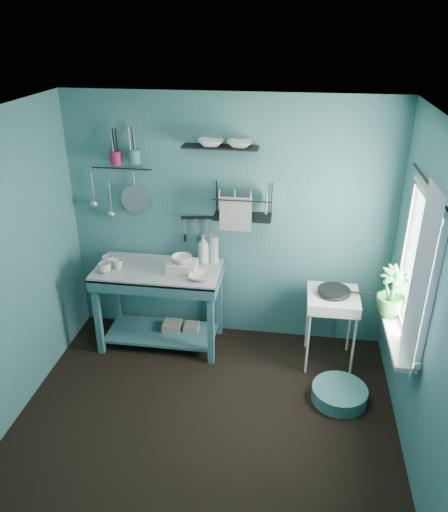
# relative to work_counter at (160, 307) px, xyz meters

# --- Properties ---
(floor) EXTENTS (3.20, 3.20, 0.00)m
(floor) POSITION_rel_work_counter_xyz_m (0.65, -1.15, -0.44)
(floor) COLOR black
(floor) RESTS_ON ground
(ceiling) EXTENTS (3.20, 3.20, 0.00)m
(ceiling) POSITION_rel_work_counter_xyz_m (0.65, -1.15, 2.06)
(ceiling) COLOR silver
(ceiling) RESTS_ON ground
(wall_back) EXTENTS (3.20, 0.00, 3.20)m
(wall_back) POSITION_rel_work_counter_xyz_m (0.65, 0.35, 0.81)
(wall_back) COLOR #356D6D
(wall_back) RESTS_ON ground
(wall_front) EXTENTS (3.20, 0.00, 3.20)m
(wall_front) POSITION_rel_work_counter_xyz_m (0.65, -2.65, 0.81)
(wall_front) COLOR #356D6D
(wall_front) RESTS_ON ground
(wall_right) EXTENTS (0.00, 3.00, 3.00)m
(wall_right) POSITION_rel_work_counter_xyz_m (2.25, -1.15, 0.81)
(wall_right) COLOR #356D6D
(wall_right) RESTS_ON ground
(work_counter) EXTENTS (1.32, 0.82, 0.87)m
(work_counter) POSITION_rel_work_counter_xyz_m (0.00, 0.00, 0.00)
(work_counter) COLOR #34656E
(work_counter) RESTS_ON floor
(mug_left) EXTENTS (0.12, 0.12, 0.10)m
(mug_left) POSITION_rel_work_counter_xyz_m (-0.48, -0.16, 0.48)
(mug_left) COLOR silver
(mug_left) RESTS_ON work_counter
(mug_mid) EXTENTS (0.14, 0.14, 0.09)m
(mug_mid) POSITION_rel_work_counter_xyz_m (-0.38, -0.06, 0.48)
(mug_mid) COLOR silver
(mug_mid) RESTS_ON work_counter
(mug_right) EXTENTS (0.17, 0.17, 0.10)m
(mug_right) POSITION_rel_work_counter_xyz_m (-0.50, 0.00, 0.48)
(mug_right) COLOR silver
(mug_right) RESTS_ON work_counter
(wash_tub) EXTENTS (0.28, 0.22, 0.10)m
(wash_tub) POSITION_rel_work_counter_xyz_m (0.25, -0.02, 0.49)
(wash_tub) COLOR beige
(wash_tub) RESTS_ON work_counter
(tub_bowl) EXTENTS (0.20, 0.19, 0.06)m
(tub_bowl) POSITION_rel_work_counter_xyz_m (0.25, -0.02, 0.57)
(tub_bowl) COLOR silver
(tub_bowl) RESTS_ON wash_tub
(soap_bottle) EXTENTS (0.12, 0.12, 0.30)m
(soap_bottle) POSITION_rel_work_counter_xyz_m (0.42, 0.20, 0.59)
(soap_bottle) COLOR beige
(soap_bottle) RESTS_ON work_counter
(water_bottle) EXTENTS (0.09, 0.09, 0.28)m
(water_bottle) POSITION_rel_work_counter_xyz_m (0.52, 0.22, 0.58)
(water_bottle) COLOR #A6AFB9
(water_bottle) RESTS_ON work_counter
(counter_bowl) EXTENTS (0.22, 0.22, 0.05)m
(counter_bowl) POSITION_rel_work_counter_xyz_m (0.45, -0.15, 0.46)
(counter_bowl) COLOR silver
(counter_bowl) RESTS_ON work_counter
(hotplate_stand) EXTENTS (0.50, 0.50, 0.76)m
(hotplate_stand) POSITION_rel_work_counter_xyz_m (1.70, -0.07, -0.05)
(hotplate_stand) COLOR white
(hotplate_stand) RESTS_ON floor
(frying_pan) EXTENTS (0.30, 0.30, 0.03)m
(frying_pan) POSITION_rel_work_counter_xyz_m (1.70, -0.07, 0.36)
(frying_pan) COLOR black
(frying_pan) RESTS_ON hotplate_stand
(knife_strip) EXTENTS (0.32, 0.07, 0.03)m
(knife_strip) POSITION_rel_work_counter_xyz_m (0.34, 0.32, 0.87)
(knife_strip) COLOR black
(knife_strip) RESTS_ON wall_back
(dish_rack) EXTENTS (0.56, 0.27, 0.32)m
(dish_rack) POSITION_rel_work_counter_xyz_m (0.80, 0.22, 1.09)
(dish_rack) COLOR black
(dish_rack) RESTS_ON wall_back
(upper_shelf) EXTENTS (0.70, 0.20, 0.01)m
(upper_shelf) POSITION_rel_work_counter_xyz_m (0.58, 0.25, 1.59)
(upper_shelf) COLOR black
(upper_shelf) RESTS_ON wall_back
(shelf_bowl_left) EXTENTS (0.27, 0.27, 0.06)m
(shelf_bowl_left) POSITION_rel_work_counter_xyz_m (0.50, 0.25, 1.65)
(shelf_bowl_left) COLOR silver
(shelf_bowl_left) RESTS_ON upper_shelf
(shelf_bowl_right) EXTENTS (0.25, 0.25, 0.06)m
(shelf_bowl_right) POSITION_rel_work_counter_xyz_m (0.76, 0.25, 1.62)
(shelf_bowl_right) COLOR silver
(shelf_bowl_right) RESTS_ON upper_shelf
(utensil_cup_magenta) EXTENTS (0.11, 0.11, 0.13)m
(utensil_cup_magenta) POSITION_rel_work_counter_xyz_m (-0.42, 0.27, 1.45)
(utensil_cup_magenta) COLOR #961B46
(utensil_cup_magenta) RESTS_ON wall_back
(utensil_cup_teal) EXTENTS (0.11, 0.11, 0.13)m
(utensil_cup_teal) POSITION_rel_work_counter_xyz_m (-0.24, 0.27, 1.46)
(utensil_cup_teal) COLOR #3A7872
(utensil_cup_teal) RESTS_ON wall_back
(colander) EXTENTS (0.28, 0.03, 0.28)m
(colander) POSITION_rel_work_counter_xyz_m (-0.28, 0.30, 1.03)
(colander) COLOR #A7A9AF
(colander) RESTS_ON wall_back
(ladle_outer) EXTENTS (0.01, 0.01, 0.30)m
(ladle_outer) POSITION_rel_work_counter_xyz_m (-0.71, 0.31, 1.13)
(ladle_outer) COLOR #A7A9AF
(ladle_outer) RESTS_ON wall_back
(ladle_inner) EXTENTS (0.01, 0.01, 0.30)m
(ladle_inner) POSITION_rel_work_counter_xyz_m (-0.54, 0.31, 1.03)
(ladle_inner) COLOR #A7A9AF
(ladle_inner) RESTS_ON wall_back
(hook_rail) EXTENTS (0.60, 0.01, 0.01)m
(hook_rail) POSITION_rel_work_counter_xyz_m (-0.40, 0.32, 1.33)
(hook_rail) COLOR black
(hook_rail) RESTS_ON wall_back
(window_glass) EXTENTS (0.00, 1.10, 1.10)m
(window_glass) POSITION_rel_work_counter_xyz_m (2.23, -0.70, 0.96)
(window_glass) COLOR white
(window_glass) RESTS_ON wall_right
(windowsill) EXTENTS (0.16, 0.95, 0.04)m
(windowsill) POSITION_rel_work_counter_xyz_m (2.15, -0.70, 0.37)
(windowsill) COLOR white
(windowsill) RESTS_ON wall_right
(curtain) EXTENTS (0.00, 1.35, 1.35)m
(curtain) POSITION_rel_work_counter_xyz_m (2.17, -1.00, 1.01)
(curtain) COLOR silver
(curtain) RESTS_ON wall_right
(curtain_rod) EXTENTS (0.02, 1.05, 0.02)m
(curtain_rod) POSITION_rel_work_counter_xyz_m (2.19, -0.70, 1.61)
(curtain_rod) COLOR black
(curtain_rod) RESTS_ON wall_right
(potted_plant) EXTENTS (0.32, 0.32, 0.44)m
(potted_plant) POSITION_rel_work_counter_xyz_m (2.12, -0.46, 0.61)
(potted_plant) COLOR #2A692C
(potted_plant) RESTS_ON windowsill
(storage_tin_large) EXTENTS (0.18, 0.18, 0.22)m
(storage_tin_large) POSITION_rel_work_counter_xyz_m (0.10, 0.05, -0.33)
(storage_tin_large) COLOR gray
(storage_tin_large) RESTS_ON floor
(storage_tin_small) EXTENTS (0.15, 0.15, 0.20)m
(storage_tin_small) POSITION_rel_work_counter_xyz_m (0.30, 0.08, -0.34)
(storage_tin_small) COLOR gray
(storage_tin_small) RESTS_ON floor
(floor_basin) EXTENTS (0.49, 0.49, 0.13)m
(floor_basin) POSITION_rel_work_counter_xyz_m (1.78, -0.62, -0.37)
(floor_basin) COLOR teal
(floor_basin) RESTS_ON floor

